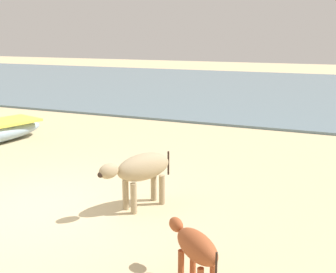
{
  "coord_description": "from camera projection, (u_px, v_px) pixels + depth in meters",
  "views": [
    {
      "loc": [
        4.65,
        -5.24,
        2.88
      ],
      "look_at": [
        0.98,
        3.37,
        0.6
      ],
      "focal_mm": 44.61,
      "sensor_mm": 36.0,
      "label": 1
    }
  ],
  "objects": [
    {
      "name": "ground",
      "position": [
        39.0,
        208.0,
        7.14
      ],
      "size": [
        80.0,
        80.0,
        0.0
      ],
      "primitive_type": "plane",
      "color": "#CCB789"
    },
    {
      "name": "sea_water",
      "position": [
        254.0,
        88.0,
        22.89
      ],
      "size": [
        60.0,
        20.0,
        0.08
      ],
      "primitive_type": "cube",
      "color": "slate",
      "rests_on": "ground"
    },
    {
      "name": "cow_adult_dun",
      "position": [
        141.0,
        170.0,
        7.01
      ],
      "size": [
        0.89,
        1.39,
        0.95
      ],
      "rotation": [
        0.0,
        0.0,
        4.26
      ],
      "color": "tan",
      "rests_on": "ground"
    },
    {
      "name": "calf_near_rust",
      "position": [
        195.0,
        247.0,
        4.83
      ],
      "size": [
        0.92,
        0.82,
        0.69
      ],
      "rotation": [
        0.0,
        0.0,
        2.45
      ],
      "color": "#9E4C28",
      "rests_on": "ground"
    }
  ]
}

